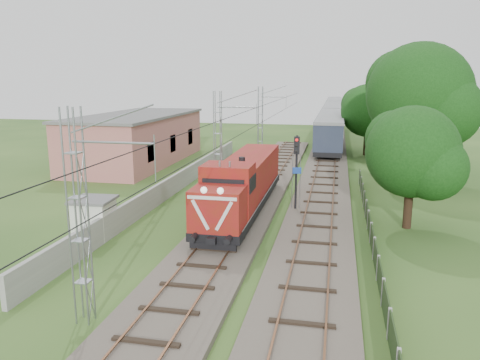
% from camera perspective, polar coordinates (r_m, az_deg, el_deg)
% --- Properties ---
extents(ground, '(140.00, 140.00, 0.00)m').
position_cam_1_polar(ground, '(24.94, -2.83, -8.69)').
color(ground, '#284A1B').
rests_on(ground, ground).
extents(track_main, '(4.20, 70.00, 0.45)m').
position_cam_1_polar(track_main, '(31.36, 0.39, -3.90)').
color(track_main, '#6B6054').
rests_on(track_main, ground).
extents(track_side, '(4.20, 80.00, 0.45)m').
position_cam_1_polar(track_side, '(43.42, 10.30, 0.48)').
color(track_side, '#6B6054').
rests_on(track_side, ground).
extents(catenary, '(3.31, 70.00, 8.00)m').
position_cam_1_polar(catenary, '(35.98, -2.63, 4.49)').
color(catenary, gray).
rests_on(catenary, ground).
extents(boundary_wall, '(0.25, 40.00, 1.50)m').
position_cam_1_polar(boundary_wall, '(37.59, -7.84, -0.38)').
color(boundary_wall, '#9E9E99').
rests_on(boundary_wall, ground).
extents(station_building, '(8.40, 20.40, 5.22)m').
position_cam_1_polar(station_building, '(51.40, -12.39, 4.98)').
color(station_building, '#B16B5F').
rests_on(station_building, ground).
extents(fence, '(0.12, 32.00, 1.20)m').
position_cam_1_polar(fence, '(26.92, 15.67, -6.20)').
color(fence, black).
rests_on(fence, ground).
extents(locomotive, '(2.82, 16.09, 4.09)m').
position_cam_1_polar(locomotive, '(30.87, 0.40, -0.42)').
color(locomotive, black).
rests_on(locomotive, ground).
extents(coach_rake, '(3.23, 72.09, 3.74)m').
position_cam_1_polar(coach_rake, '(86.23, 11.24, 7.90)').
color(coach_rake, black).
rests_on(coach_rake, ground).
extents(signal_post, '(0.58, 0.45, 5.27)m').
position_cam_1_polar(signal_post, '(31.11, 6.90, 2.38)').
color(signal_post, black).
rests_on(signal_post, ground).
extents(relay_hut, '(2.36, 2.36, 2.30)m').
position_cam_1_polar(relay_hut, '(27.94, -17.34, -4.42)').
color(relay_hut, silver).
rests_on(relay_hut, ground).
extents(tree_a, '(5.72, 5.44, 7.41)m').
position_cam_1_polar(tree_a, '(29.41, 20.40, 3.10)').
color(tree_a, '#352215').
rests_on(tree_a, ground).
extents(tree_b, '(9.23, 8.79, 11.96)m').
position_cam_1_polar(tree_b, '(43.04, 21.13, 9.54)').
color(tree_b, '#352215').
rests_on(tree_b, ground).
extents(tree_c, '(6.41, 6.10, 8.31)m').
position_cam_1_polar(tree_c, '(56.91, 15.35, 8.10)').
color(tree_c, '#352215').
rests_on(tree_c, ground).
extents(tree_d, '(7.61, 7.24, 9.86)m').
position_cam_1_polar(tree_d, '(59.69, 19.43, 8.95)').
color(tree_d, '#352215').
rests_on(tree_d, ground).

